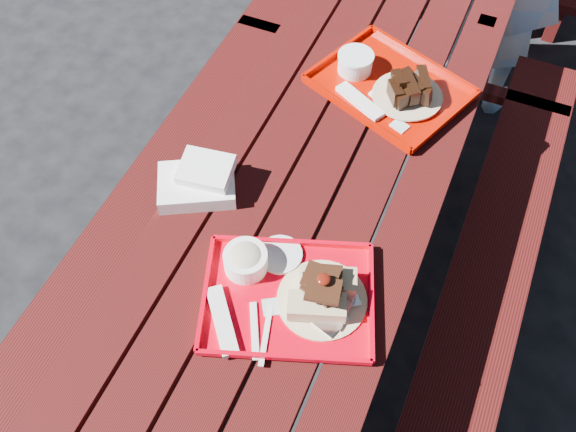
# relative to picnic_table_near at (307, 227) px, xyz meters

# --- Properties ---
(ground) EXTENTS (60.00, 60.00, 0.00)m
(ground) POSITION_rel_picnic_table_near_xyz_m (0.00, 0.00, -0.56)
(ground) COLOR black
(ground) RESTS_ON ground
(picnic_table_near) EXTENTS (1.41, 2.40, 0.75)m
(picnic_table_near) POSITION_rel_picnic_table_near_xyz_m (0.00, 0.00, 0.00)
(picnic_table_near) COLOR #400D0C
(picnic_table_near) RESTS_ON ground
(near_tray) EXTENTS (0.52, 0.46, 0.14)m
(near_tray) POSITION_rel_picnic_table_near_xyz_m (0.08, -0.33, 0.22)
(near_tray) COLOR red
(near_tray) RESTS_ON picnic_table_near
(far_tray) EXTENTS (0.56, 0.50, 0.08)m
(far_tray) POSITION_rel_picnic_table_near_xyz_m (0.08, 0.48, 0.21)
(far_tray) COLOR #B10D00
(far_tray) RESTS_ON picnic_table_near
(white_cloth) EXTENTS (0.27, 0.24, 0.09)m
(white_cloth) POSITION_rel_picnic_table_near_xyz_m (-0.29, -0.12, 0.23)
(white_cloth) COLOR white
(white_cloth) RESTS_ON picnic_table_near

